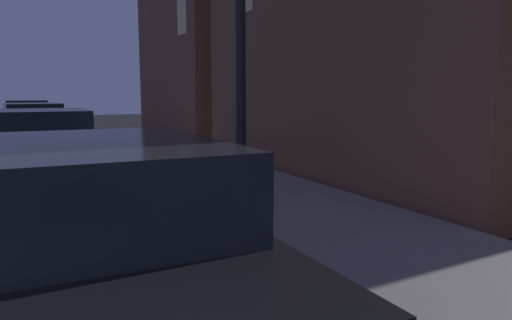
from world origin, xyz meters
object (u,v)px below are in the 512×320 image
at_px(car_silver, 43,147).
at_px(car_blue, 33,126).
at_px(car_green, 29,117).
at_px(car_black, 90,245).

height_order(car_silver, car_blue, same).
xyz_separation_m(car_silver, car_green, (0.00, 13.07, -0.01)).
bearing_deg(car_green, car_silver, -90.01).
distance_m(car_silver, car_blue, 6.40).
relative_size(car_black, car_silver, 1.01).
xyz_separation_m(car_silver, car_blue, (0.00, 6.40, 0.01)).
bearing_deg(car_green, car_blue, -90.01).
bearing_deg(car_black, car_silver, 90.00).
height_order(car_black, car_silver, same).
distance_m(car_black, car_green, 19.78).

